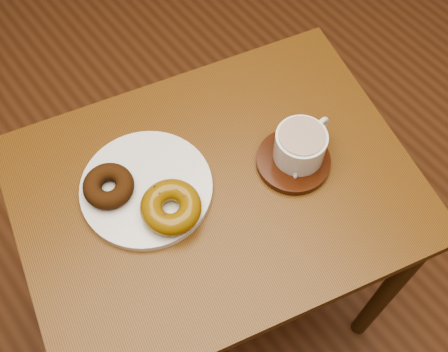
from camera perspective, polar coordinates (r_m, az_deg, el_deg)
cafe_table at (r=1.20m, az=-0.75°, el=-3.69°), size 0.89×0.75×0.72m
donut_plate at (r=1.10m, az=-7.88°, el=-1.24°), size 0.32×0.32×0.02m
donut_cinnamon at (r=1.08m, az=-11.65°, el=-1.01°), size 0.14×0.14×0.04m
donut_caramel at (r=1.04m, az=-5.41°, el=-3.16°), size 0.14×0.14×0.04m
saucer at (r=1.12m, az=7.05°, el=1.50°), size 0.20×0.20×0.02m
coffee_cup at (r=1.09m, az=7.80°, el=3.16°), size 0.13×0.10×0.07m
teaspoon at (r=1.12m, az=5.82°, el=2.61°), size 0.03×0.09×0.01m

